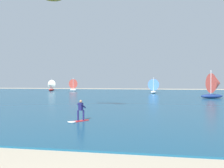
{
  "coord_description": "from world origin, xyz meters",
  "views": [
    {
      "loc": [
        3.49,
        -5.42,
        3.27
      ],
      "look_at": [
        -0.91,
        16.83,
        3.02
      ],
      "focal_mm": 42.92,
      "sensor_mm": 36.0,
      "label": 1
    }
  ],
  "objects": [
    {
      "name": "sailboat_trailing",
      "position": [
        -25.52,
        75.81,
        2.05
      ],
      "size": [
        3.75,
        3.77,
        4.26
      ],
      "color": "white",
      "rests_on": "ocean"
    },
    {
      "name": "ocean",
      "position": [
        0.0,
        51.33,
        0.05
      ],
      "size": [
        160.0,
        90.0,
        0.1
      ],
      "primitive_type": "cube",
      "color": "navy",
      "rests_on": "ground"
    },
    {
      "name": "sailboat_mid_right",
      "position": [
        12.53,
        46.4,
        2.47
      ],
      "size": [
        4.59,
        4.1,
        5.16
      ],
      "color": "navy",
      "rests_on": "ocean"
    },
    {
      "name": "kitesurfer",
      "position": [
        -3.13,
        14.66,
        0.7
      ],
      "size": [
        1.45,
        1.98,
        1.67
      ],
      "color": "red",
      "rests_on": "ocean"
    },
    {
      "name": "sailboat_leading",
      "position": [
        0.77,
        64.59,
        2.0
      ],
      "size": [
        3.21,
        3.67,
        4.14
      ],
      "color": "white",
      "rests_on": "ocean"
    },
    {
      "name": "sailboat_mid_left",
      "position": [
        -32.39,
        74.72,
        1.89
      ],
      "size": [
        2.87,
        3.37,
        3.9
      ],
      "color": "maroon",
      "rests_on": "ocean"
    }
  ]
}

